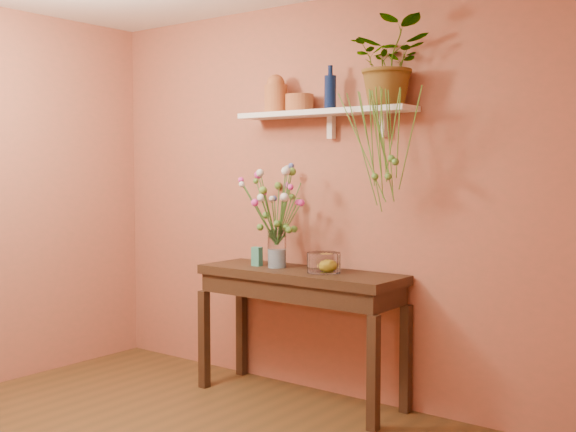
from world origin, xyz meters
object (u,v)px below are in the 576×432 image
(glass_vase, at_px, (277,251))
(blue_bottle, at_px, (330,92))
(terracotta_jug, at_px, (276,95))
(glass_bowl, at_px, (324,263))
(sideboard, at_px, (300,289))
(bouquet, at_px, (278,196))
(spider_plant, at_px, (391,63))

(glass_vase, bearing_deg, blue_bottle, 19.59)
(terracotta_jug, distance_m, glass_bowl, 1.24)
(sideboard, distance_m, bouquet, 0.64)
(spider_plant, height_order, bouquet, spider_plant)
(bouquet, bearing_deg, glass_bowl, -2.46)
(blue_bottle, bearing_deg, glass_vase, -160.41)
(sideboard, xyz_separation_m, glass_bowl, (0.20, -0.01, 0.19))
(glass_vase, distance_m, glass_bowl, 0.40)
(terracotta_jug, xyz_separation_m, spider_plant, (0.90, -0.00, 0.14))
(blue_bottle, distance_m, glass_vase, 1.13)
(sideboard, relative_size, glass_bowl, 6.63)
(spider_plant, bearing_deg, glass_bowl, -163.33)
(glass_vase, bearing_deg, glass_bowl, -1.43)
(glass_bowl, bearing_deg, spider_plant, 16.67)
(blue_bottle, height_order, bouquet, blue_bottle)
(spider_plant, relative_size, glass_vase, 2.02)
(terracotta_jug, bearing_deg, sideboard, -21.76)
(blue_bottle, bearing_deg, glass_bowl, -71.34)
(sideboard, relative_size, spider_plant, 2.74)
(sideboard, relative_size, glass_vase, 5.53)
(glass_bowl, bearing_deg, bouquet, 177.54)
(sideboard, distance_m, blue_bottle, 1.32)
(terracotta_jug, xyz_separation_m, glass_bowl, (0.50, -0.13, -1.13))
(glass_vase, bearing_deg, sideboard, -0.60)
(blue_bottle, xyz_separation_m, glass_vase, (-0.35, -0.12, -1.07))
(sideboard, distance_m, terracotta_jug, 1.35)
(blue_bottle, xyz_separation_m, bouquet, (-0.35, -0.12, -0.69))
(terracotta_jug, relative_size, glass_bowl, 1.21)
(sideboard, height_order, bouquet, bouquet)
(sideboard, height_order, glass_bowl, glass_bowl)
(terracotta_jug, bearing_deg, blue_bottle, 1.08)
(sideboard, distance_m, glass_bowl, 0.27)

